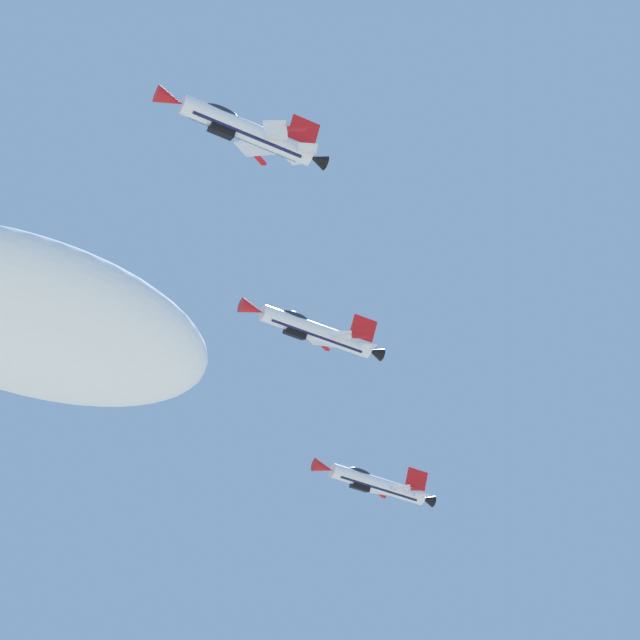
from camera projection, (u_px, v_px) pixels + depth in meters
cloud_near_formation at (29, 318)px, 228.48m from camera, size 79.07×42.99×21.66m
fighter_jet_lead at (244, 130)px, 93.05m from camera, size 15.93×9.13×5.70m
fighter_jet_left_wing at (314, 331)px, 109.17m from camera, size 15.93×9.06×5.82m
fighter_jet_right_wing at (376, 484)px, 126.75m from camera, size 15.93×9.52×5.37m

